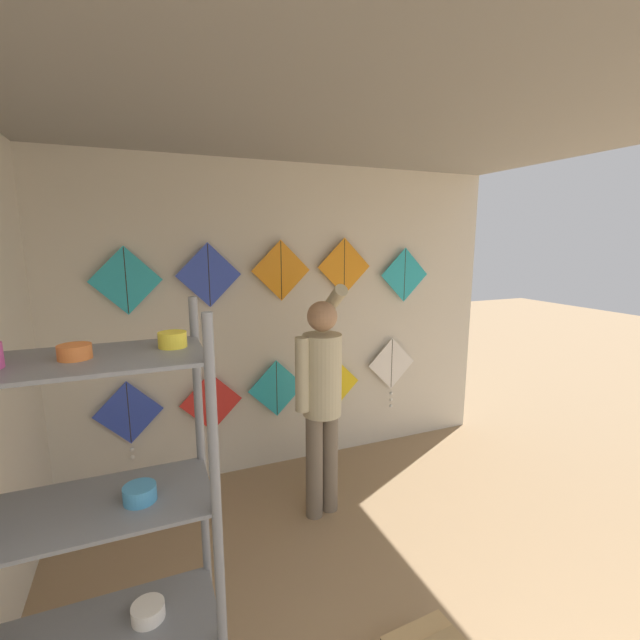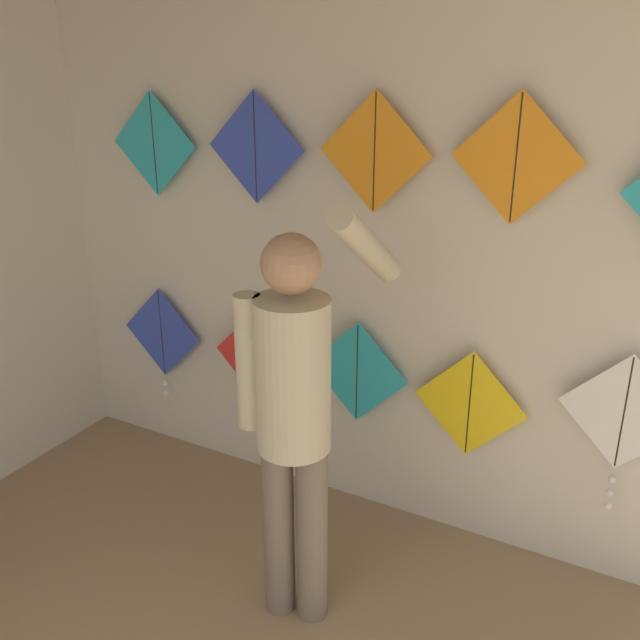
% 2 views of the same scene
% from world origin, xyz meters
% --- Properties ---
extents(back_panel, '(4.53, 0.06, 2.80)m').
position_xyz_m(back_panel, '(0.00, 3.90, 1.40)').
color(back_panel, beige).
rests_on(back_panel, ground).
extents(shopkeeper, '(0.45, 0.67, 1.81)m').
position_xyz_m(shopkeeper, '(0.11, 3.00, 1.02)').
color(shopkeeper, '#726656').
rests_on(shopkeeper, ground).
extents(kite_0, '(0.54, 0.04, 0.68)m').
position_xyz_m(kite_0, '(-1.27, 3.80, 0.71)').
color(kite_0, blue).
extents(kite_1, '(0.54, 0.01, 0.54)m').
position_xyz_m(kite_1, '(-0.61, 3.80, 0.73)').
color(kite_1, red).
extents(kite_2, '(0.54, 0.01, 0.54)m').
position_xyz_m(kite_2, '(-0.01, 3.80, 0.78)').
color(kite_2, '#28B2C6').
extents(kite_3, '(0.54, 0.01, 0.54)m').
position_xyz_m(kite_3, '(0.57, 3.80, 0.75)').
color(kite_3, yellow).
extents(kite_4, '(0.54, 0.04, 0.75)m').
position_xyz_m(kite_4, '(1.22, 3.80, 0.84)').
color(kite_4, white).
extents(kite_5, '(0.54, 0.01, 0.54)m').
position_xyz_m(kite_5, '(-1.21, 3.80, 1.82)').
color(kite_5, '#28B2C6').
extents(kite_6, '(0.54, 0.01, 0.54)m').
position_xyz_m(kite_6, '(-0.58, 3.80, 1.84)').
color(kite_6, blue).
extents(kite_7, '(0.54, 0.01, 0.54)m').
position_xyz_m(kite_7, '(0.05, 3.80, 1.86)').
color(kite_7, orange).
extents(kite_8, '(0.54, 0.01, 0.54)m').
position_xyz_m(kite_8, '(0.67, 3.80, 1.88)').
color(kite_8, orange).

